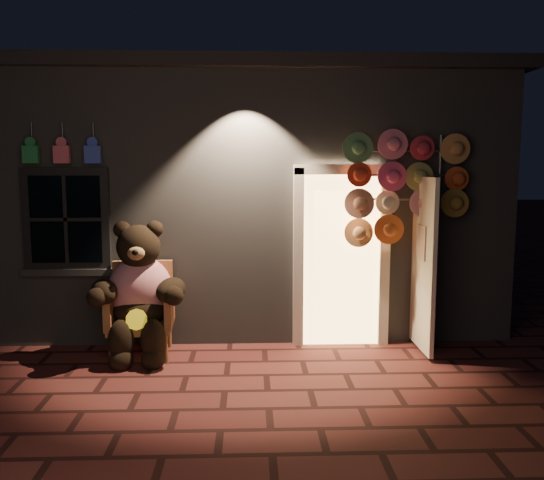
{
  "coord_description": "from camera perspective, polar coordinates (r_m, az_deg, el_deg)",
  "views": [
    {
      "loc": [
        0.26,
        -5.36,
        2.19
      ],
      "look_at": [
        0.5,
        1.0,
        1.35
      ],
      "focal_mm": 38.0,
      "sensor_mm": 36.0,
      "label": 1
    }
  ],
  "objects": [
    {
      "name": "ground",
      "position": [
        5.8,
        -4.7,
        -14.7
      ],
      "size": [
        60.0,
        60.0,
        0.0
      ],
      "primitive_type": "plane",
      "color": "#5B2722",
      "rests_on": "ground"
    },
    {
      "name": "wicker_armchair",
      "position": [
        6.86,
        -12.79,
        -6.68
      ],
      "size": [
        0.77,
        0.7,
        1.06
      ],
      "rotation": [
        0.0,
        0.0,
        0.07
      ],
      "color": "olive",
      "rests_on": "ground"
    },
    {
      "name": "hat_rack",
      "position": [
        6.87,
        12.81,
        5.34
      ],
      "size": [
        1.44,
        0.22,
        2.55
      ],
      "color": "#59595E",
      "rests_on": "ground"
    },
    {
      "name": "teddy_bear",
      "position": [
        6.68,
        -13.01,
        -5.07
      ],
      "size": [
        1.16,
        0.92,
        1.59
      ],
      "rotation": [
        0.0,
        0.0,
        0.07
      ],
      "color": "red",
      "rests_on": "ground"
    },
    {
      "name": "shop_building",
      "position": [
        9.36,
        -3.73,
        4.72
      ],
      "size": [
        7.3,
        5.95,
        3.51
      ],
      "color": "slate",
      "rests_on": "ground"
    }
  ]
}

